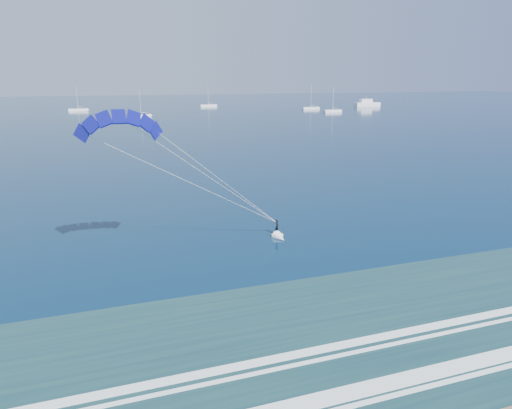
{
  "coord_description": "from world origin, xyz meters",
  "views": [
    {
      "loc": [
        -9.14,
        -11.93,
        15.72
      ],
      "look_at": [
        3.48,
        24.92,
        4.91
      ],
      "focal_mm": 32.0,
      "sensor_mm": 36.0,
      "label": 1
    }
  ],
  "objects_px": {
    "kitesurfer_rig": "(207,176)",
    "sailboat_3": "(208,106)",
    "sailboat_5": "(333,111)",
    "sailboat_4": "(311,108)",
    "sailboat_1": "(78,110)",
    "motor_yacht": "(367,104)",
    "sailboat_2": "(141,116)"
  },
  "relations": [
    {
      "from": "motor_yacht",
      "to": "sailboat_4",
      "type": "bearing_deg",
      "value": -162.8
    },
    {
      "from": "sailboat_1",
      "to": "sailboat_2",
      "type": "height_order",
      "value": "sailboat_1"
    },
    {
      "from": "motor_yacht",
      "to": "sailboat_1",
      "type": "xyz_separation_m",
      "value": [
        -156.33,
        12.78,
        -0.97
      ]
    },
    {
      "from": "sailboat_3",
      "to": "kitesurfer_rig",
      "type": "bearing_deg",
      "value": -103.13
    },
    {
      "from": "kitesurfer_rig",
      "to": "sailboat_5",
      "type": "relative_size",
      "value": 1.71
    },
    {
      "from": "kitesurfer_rig",
      "to": "sailboat_2",
      "type": "xyz_separation_m",
      "value": [
        8.26,
        158.28,
        -6.59
      ]
    },
    {
      "from": "motor_yacht",
      "to": "sailboat_2",
      "type": "height_order",
      "value": "sailboat_2"
    },
    {
      "from": "motor_yacht",
      "to": "sailboat_5",
      "type": "bearing_deg",
      "value": -139.03
    },
    {
      "from": "kitesurfer_rig",
      "to": "sailboat_3",
      "type": "xyz_separation_m",
      "value": [
        51.56,
        221.09,
        -6.58
      ]
    },
    {
      "from": "sailboat_5",
      "to": "motor_yacht",
      "type": "bearing_deg",
      "value": 40.97
    },
    {
      "from": "kitesurfer_rig",
      "to": "sailboat_3",
      "type": "relative_size",
      "value": 1.61
    },
    {
      "from": "kitesurfer_rig",
      "to": "motor_yacht",
      "type": "distance_m",
      "value": 238.55
    },
    {
      "from": "sailboat_1",
      "to": "kitesurfer_rig",
      "type": "bearing_deg",
      "value": -85.11
    },
    {
      "from": "kitesurfer_rig",
      "to": "sailboat_3",
      "type": "height_order",
      "value": "kitesurfer_rig"
    },
    {
      "from": "sailboat_1",
      "to": "sailboat_5",
      "type": "bearing_deg",
      "value": -22.8
    },
    {
      "from": "sailboat_1",
      "to": "sailboat_4",
      "type": "bearing_deg",
      "value": -12.62
    },
    {
      "from": "kitesurfer_rig",
      "to": "sailboat_1",
      "type": "bearing_deg",
      "value": 94.89
    },
    {
      "from": "sailboat_4",
      "to": "sailboat_1",
      "type": "bearing_deg",
      "value": 167.38
    },
    {
      "from": "sailboat_5",
      "to": "kitesurfer_rig",
      "type": "bearing_deg",
      "value": -121.63
    },
    {
      "from": "sailboat_1",
      "to": "sailboat_5",
      "type": "distance_m",
      "value": 125.02
    },
    {
      "from": "motor_yacht",
      "to": "sailboat_5",
      "type": "distance_m",
      "value": 54.42
    },
    {
      "from": "kitesurfer_rig",
      "to": "motor_yacht",
      "type": "height_order",
      "value": "kitesurfer_rig"
    },
    {
      "from": "sailboat_1",
      "to": "sailboat_5",
      "type": "relative_size",
      "value": 1.02
    },
    {
      "from": "motor_yacht",
      "to": "sailboat_4",
      "type": "xyz_separation_m",
      "value": [
        -41.69,
        -12.9,
        -0.97
      ]
    },
    {
      "from": "sailboat_3",
      "to": "sailboat_5",
      "type": "distance_m",
      "value": 77.77
    },
    {
      "from": "kitesurfer_rig",
      "to": "sailboat_3",
      "type": "bearing_deg",
      "value": 76.87
    },
    {
      "from": "sailboat_4",
      "to": "motor_yacht",
      "type": "bearing_deg",
      "value": 17.2
    },
    {
      "from": "sailboat_1",
      "to": "sailboat_5",
      "type": "height_order",
      "value": "sailboat_1"
    },
    {
      "from": "kitesurfer_rig",
      "to": "motor_yacht",
      "type": "relative_size",
      "value": 1.34
    },
    {
      "from": "motor_yacht",
      "to": "sailboat_2",
      "type": "bearing_deg",
      "value": -164.66
    },
    {
      "from": "sailboat_2",
      "to": "sailboat_5",
      "type": "height_order",
      "value": "sailboat_5"
    },
    {
      "from": "sailboat_2",
      "to": "motor_yacht",
      "type": "bearing_deg",
      "value": 15.34
    }
  ]
}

